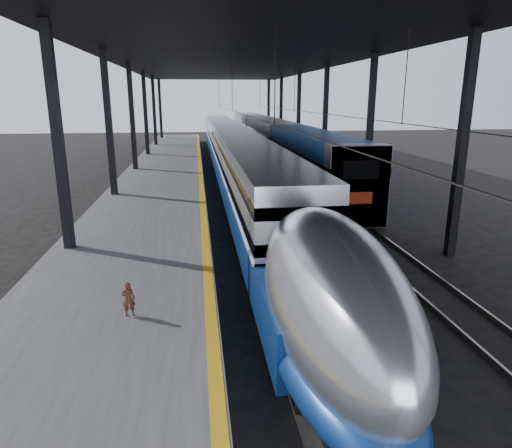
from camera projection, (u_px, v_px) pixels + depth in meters
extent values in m
plane|color=black|center=(234.00, 324.00, 13.46)|extent=(160.00, 160.00, 0.00)
cube|color=#4C4C4F|center=(161.00, 186.00, 32.01)|extent=(6.00, 80.00, 1.00)
cube|color=gold|center=(201.00, 178.00, 32.22)|extent=(0.30, 80.00, 0.01)
cube|color=slate|center=(229.00, 190.00, 32.71)|extent=(0.08, 80.00, 0.16)
cube|color=slate|center=(249.00, 189.00, 32.89)|extent=(0.08, 80.00, 0.16)
cube|color=slate|center=(297.00, 188.00, 33.33)|extent=(0.08, 80.00, 0.16)
cube|color=slate|center=(316.00, 188.00, 33.51)|extent=(0.08, 80.00, 0.16)
cube|color=black|center=(60.00, 154.00, 16.32)|extent=(0.35, 0.35, 9.00)
cube|color=black|center=(462.00, 148.00, 18.22)|extent=(0.35, 0.35, 9.00)
cube|color=black|center=(110.00, 134.00, 25.88)|extent=(0.35, 0.35, 9.00)
cube|color=black|center=(370.00, 131.00, 27.78)|extent=(0.35, 0.35, 9.00)
cube|color=black|center=(133.00, 124.00, 35.43)|extent=(0.35, 0.35, 9.00)
cube|color=black|center=(325.00, 123.00, 37.34)|extent=(0.35, 0.35, 9.00)
cube|color=black|center=(146.00, 118.00, 44.99)|extent=(0.35, 0.35, 9.00)
cube|color=black|center=(298.00, 118.00, 46.90)|extent=(0.35, 0.35, 9.00)
cube|color=black|center=(154.00, 115.00, 54.55)|extent=(0.35, 0.35, 9.00)
cube|color=black|center=(281.00, 114.00, 56.46)|extent=(0.35, 0.35, 9.00)
cube|color=black|center=(160.00, 112.00, 64.11)|extent=(0.35, 0.35, 9.00)
cube|color=black|center=(268.00, 112.00, 66.01)|extent=(0.35, 0.35, 9.00)
cube|color=black|center=(236.00, 54.00, 30.34)|extent=(18.00, 75.00, 0.45)
cylinder|color=slate|center=(238.00, 112.00, 31.35)|extent=(0.03, 74.00, 0.03)
cylinder|color=slate|center=(309.00, 112.00, 31.97)|extent=(0.03, 74.00, 0.03)
cube|color=#BABDC2|center=(230.00, 148.00, 40.52)|extent=(2.74, 57.00, 3.78)
cube|color=navy|center=(231.00, 163.00, 39.40)|extent=(2.82, 62.00, 1.47)
cube|color=silver|center=(230.00, 153.00, 40.63)|extent=(2.84, 57.00, 0.09)
cube|color=black|center=(229.00, 135.00, 40.23)|extent=(2.78, 57.00, 0.40)
cube|color=black|center=(230.00, 148.00, 40.52)|extent=(2.78, 57.00, 0.40)
ellipsoid|color=#BABDC2|center=(330.00, 297.00, 10.45)|extent=(2.74, 8.40, 3.78)
ellipsoid|color=navy|center=(328.00, 340.00, 10.74)|extent=(2.82, 8.40, 1.61)
ellipsoid|color=black|center=(375.00, 320.00, 7.76)|extent=(1.42, 2.20, 0.85)
cube|color=black|center=(327.00, 368.00, 10.94)|extent=(2.08, 2.60, 0.40)
cube|color=black|center=(240.00, 190.00, 31.96)|extent=(2.08, 2.60, 0.40)
cube|color=#154A8E|center=(314.00, 163.00, 31.03)|extent=(3.03, 18.00, 4.11)
cube|color=gray|center=(356.00, 186.00, 23.00)|extent=(3.08, 1.20, 4.16)
cube|color=black|center=(361.00, 170.00, 22.17)|extent=(1.84, 0.06, 0.92)
cube|color=#A4260C|center=(360.00, 198.00, 22.54)|extent=(1.30, 0.06, 0.59)
cube|color=gray|center=(270.00, 139.00, 49.19)|extent=(3.03, 18.00, 4.11)
cube|color=gray|center=(250.00, 128.00, 67.35)|extent=(3.03, 18.00, 4.11)
cube|color=black|center=(340.00, 213.00, 25.83)|extent=(2.38, 2.40, 0.36)
cube|color=black|center=(275.00, 161.00, 46.85)|extent=(2.38, 2.40, 0.36)
imported|color=#482118|center=(128.00, 299.00, 11.71)|extent=(0.36, 0.26, 0.92)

